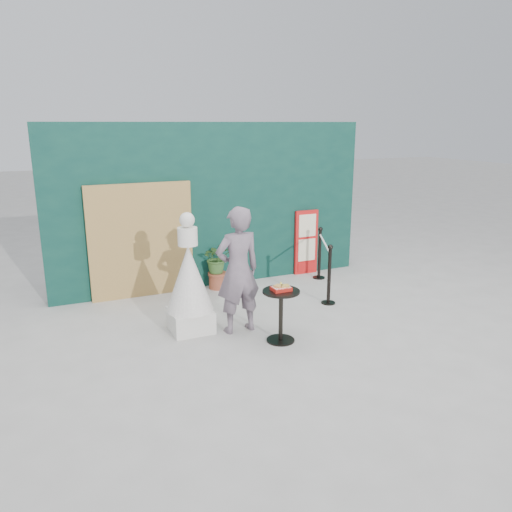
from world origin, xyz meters
name	(u,v)px	position (x,y,z in m)	size (l,w,h in m)	color
ground	(292,346)	(0.00, 0.00, 0.00)	(60.00, 60.00, 0.00)	#ADAAA5
back_wall	(213,205)	(0.00, 3.15, 1.50)	(6.00, 0.30, 3.00)	#0A2F2A
bamboo_fence	(141,241)	(-1.40, 2.94, 1.00)	(1.80, 0.08, 2.00)	tan
woman	(238,270)	(-0.46, 0.81, 0.93)	(0.68, 0.45, 1.86)	slate
menu_board	(306,242)	(1.90, 2.95, 0.65)	(0.50, 0.07, 1.30)	red
statue	(189,284)	(-1.10, 1.11, 0.72)	(0.69, 0.69, 1.77)	white
cafe_table	(281,308)	(-0.05, 0.23, 0.50)	(0.52, 0.52, 0.75)	black
food_basket	(281,288)	(-0.05, 0.24, 0.79)	(0.26, 0.19, 0.11)	#B61C13
planter	(217,262)	(-0.07, 2.78, 0.51)	(0.52, 0.45, 0.88)	brown
stanchion_barrier	(324,264)	(1.67, 1.90, 0.49)	(0.84, 1.54, 1.03)	black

